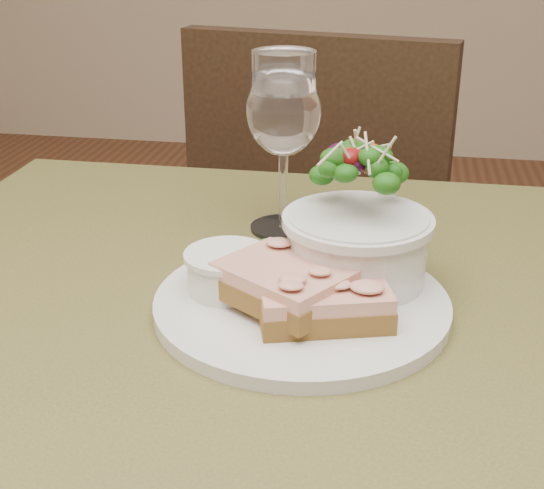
% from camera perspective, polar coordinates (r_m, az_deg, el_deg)
% --- Properties ---
extents(cafe_table, '(0.80, 0.80, 0.75)m').
position_cam_1_polar(cafe_table, '(0.68, -0.22, -13.72)').
color(cafe_table, '#423D1C').
rests_on(cafe_table, ground).
extents(chair_far, '(0.49, 0.49, 0.90)m').
position_cam_1_polar(chair_far, '(1.51, 4.76, -6.97)').
color(chair_far, black).
rests_on(chair_far, ground).
extents(dinner_plate, '(0.25, 0.25, 0.01)m').
position_cam_1_polar(dinner_plate, '(0.65, 2.24, -4.49)').
color(dinner_plate, silver).
rests_on(dinner_plate, cafe_table).
extents(sandwich_front, '(0.12, 0.10, 0.03)m').
position_cam_1_polar(sandwich_front, '(0.61, 3.83, -4.13)').
color(sandwich_front, '#492C13').
rests_on(sandwich_front, dinner_plate).
extents(sandwich_back, '(0.13, 0.12, 0.03)m').
position_cam_1_polar(sandwich_back, '(0.62, 0.86, -2.94)').
color(sandwich_back, '#492C13').
rests_on(sandwich_back, dinner_plate).
extents(ramekin, '(0.07, 0.07, 0.04)m').
position_cam_1_polar(ramekin, '(0.65, -3.36, -1.89)').
color(ramekin, silver).
rests_on(ramekin, dinner_plate).
extents(salad_bowl, '(0.12, 0.12, 0.13)m').
position_cam_1_polar(salad_bowl, '(0.66, 6.50, 2.04)').
color(salad_bowl, silver).
rests_on(salad_bowl, dinner_plate).
extents(garnish, '(0.05, 0.04, 0.02)m').
position_cam_1_polar(garnish, '(0.72, -1.81, -0.34)').
color(garnish, '#123509').
rests_on(garnish, dinner_plate).
extents(wine_glass, '(0.08, 0.08, 0.18)m').
position_cam_1_polar(wine_glass, '(0.78, 0.88, 9.59)').
color(wine_glass, white).
rests_on(wine_glass, cafe_table).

